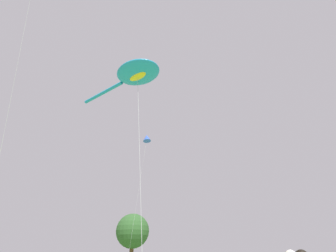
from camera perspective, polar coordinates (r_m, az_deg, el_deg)
big_show_kite at (r=25.21m, az=-6.78°, el=10.94°), size 4.55×11.78×17.18m
small_kite_streamer_purple at (r=38.59m, az=-4.54°, el=-2.60°), size 2.90×1.42×17.56m
tree_pine_center at (r=58.07m, az=-7.56°, el=-21.30°), size 6.62×6.62×9.62m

